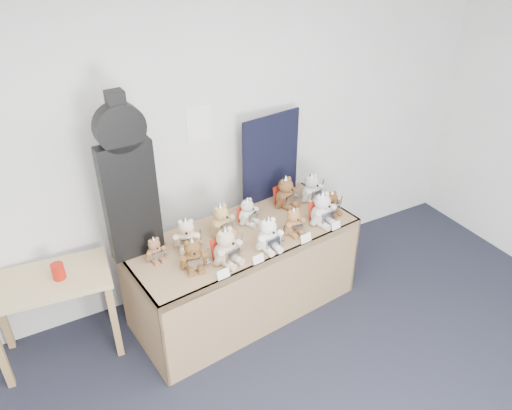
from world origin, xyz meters
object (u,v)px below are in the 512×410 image
teddy_back_right (286,193)px  teddy_back_centre_left (221,221)px  display_table (249,256)px  red_cup (58,271)px  teddy_back_end (312,189)px  teddy_front_left (226,247)px  teddy_back_left (187,235)px  teddy_front_right (294,222)px  side_table (50,292)px  teddy_front_end (332,204)px  teddy_back_centre_right (248,212)px  teddy_front_far_left (193,255)px  teddy_back_far_left (155,250)px  teddy_front_far_right (322,210)px  teddy_front_centre (269,235)px  guitar_case (128,181)px

teddy_back_right → teddy_back_centre_left: bearing=172.5°
display_table → red_cup: size_ratio=15.90×
teddy_back_right → teddy_back_end: 0.24m
teddy_front_left → teddy_back_left: 0.35m
display_table → teddy_front_left: (-0.27, -0.17, 0.29)m
teddy_front_right → teddy_back_right: size_ratio=0.82×
side_table → display_table: bearing=-5.8°
teddy_back_left → teddy_front_end: bearing=13.1°
teddy_back_centre_right → teddy_back_right: bearing=-13.3°
teddy_front_far_left → teddy_back_far_left: bearing=142.3°
teddy_back_centre_left → teddy_back_centre_right: size_ratio=1.19×
teddy_front_far_right → teddy_back_centre_left: bearing=150.7°
display_table → teddy_front_end: teddy_front_end is taller
teddy_back_left → teddy_back_centre_left: bearing=26.9°
teddy_front_centre → teddy_front_end: 0.72m
teddy_front_far_left → teddy_front_right: bearing=11.4°
display_table → teddy_back_centre_left: (-0.15, 0.17, 0.28)m
teddy_front_right → teddy_front_centre: bearing=-169.0°
teddy_front_right → side_table: bearing=161.7°
side_table → guitar_case: (0.65, -0.07, 0.77)m
teddy_front_right → teddy_front_end: bearing=6.2°
teddy_front_left → teddy_front_far_right: 0.90m
red_cup → teddy_front_end: bearing=-7.4°
guitar_case → teddy_back_left: 0.61m
teddy_front_far_left → teddy_front_left: size_ratio=0.86×
teddy_back_end → teddy_back_far_left: 1.47m
side_table → teddy_back_centre_left: teddy_back_centre_left is taller
display_table → teddy_front_far_left: size_ratio=6.95×
teddy_front_far_left → teddy_front_centre: teddy_front_centre is taller
red_cup → display_table: bearing=-11.3°
side_table → teddy_back_right: bearing=5.6°
teddy_back_right → teddy_back_far_left: bearing=171.0°
red_cup → teddy_back_right: teddy_back_right is taller
teddy_back_left → teddy_back_centre_left: size_ratio=0.95×
teddy_front_far_left → teddy_back_centre_left: teddy_back_centre_left is taller
teddy_back_left → teddy_back_right: bearing=28.6°
teddy_front_right → teddy_back_left: size_ratio=0.88×
teddy_front_far_right → teddy_back_left: teddy_front_far_right is taller
side_table → teddy_back_centre_right: size_ratio=3.68×
teddy_front_end → teddy_back_centre_right: bearing=151.7°
teddy_front_far_left → teddy_back_right: size_ratio=0.91×
guitar_case → teddy_front_centre: (0.87, -0.42, -0.49)m
teddy_back_end → red_cup: bearing=165.4°
red_cup → teddy_back_centre_left: (1.22, -0.11, 0.10)m
side_table → teddy_front_far_right: (2.07, -0.39, 0.29)m
side_table → teddy_back_far_left: size_ratio=4.32×
teddy_front_end → teddy_back_centre_left: teddy_back_centre_left is taller
teddy_back_far_left → teddy_front_end: bearing=-12.1°
teddy_back_right → teddy_front_right: bearing=-130.8°
red_cup → teddy_front_far_right: size_ratio=0.38×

